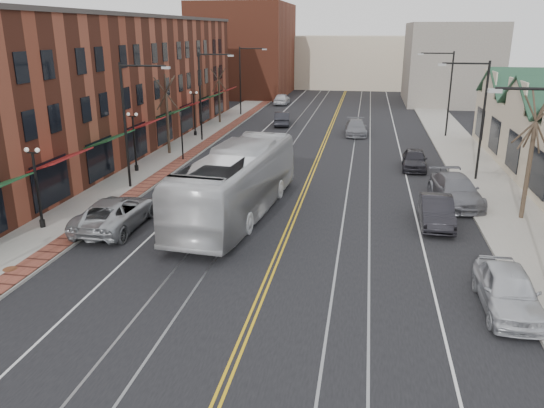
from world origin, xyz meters
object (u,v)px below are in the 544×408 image
at_px(transit_bus, 237,182).
at_px(parked_suv, 115,213).
at_px(parked_car_d, 415,159).
at_px(parked_car_a, 508,290).
at_px(parked_car_b, 436,211).
at_px(parked_car_c, 456,190).

relative_size(transit_bus, parked_suv, 2.30).
bearing_deg(parked_car_d, parked_car_a, -82.27).
bearing_deg(parked_suv, parked_car_a, 162.13).
height_order(parked_suv, parked_car_d, parked_suv).
bearing_deg(parked_car_a, parked_suv, 163.22).
bearing_deg(parked_car_b, parked_car_c, 69.94).
height_order(parked_suv, parked_car_a, parked_suv).
bearing_deg(parked_suv, parked_car_b, -169.38).
bearing_deg(parked_suv, parked_car_c, -158.78).
distance_m(parked_suv, parked_car_c, 19.85).
height_order(transit_bus, parked_car_b, transit_bus).
xyz_separation_m(transit_bus, parked_car_b, (10.91, 0.32, -1.16)).
relative_size(transit_bus, parked_car_a, 2.85).
bearing_deg(parked_car_b, parked_car_d, 92.22).
relative_size(transit_bus, parked_car_b, 2.96).
relative_size(parked_suv, parked_car_c, 1.04).
relative_size(parked_car_a, parked_car_b, 1.04).
relative_size(transit_bus, parked_car_c, 2.40).
bearing_deg(parked_car_c, parked_car_b, -119.19).
height_order(transit_bus, parked_car_d, transit_bus).
bearing_deg(transit_bus, parked_car_d, -125.08).
relative_size(parked_car_a, parked_car_c, 0.84).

